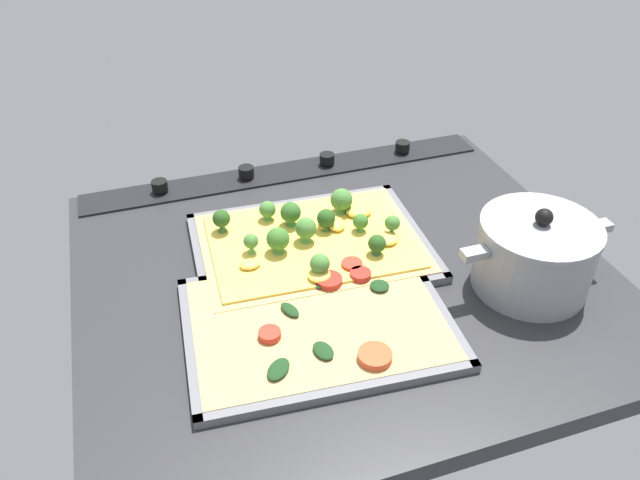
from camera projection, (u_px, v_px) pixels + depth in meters
ground_plane at (344, 278)px, 94.88cm from camera, size 77.78×67.97×3.00cm
stove_control_panel at (287, 170)px, 117.00cm from camera, size 74.67×7.00×2.60cm
baking_tray_front at (311, 248)px, 97.82cm from camera, size 36.95×28.31×1.30cm
broccoli_pizza at (312, 239)px, 97.18cm from camera, size 34.43×25.79×5.63cm
baking_tray_back at (318, 324)px, 84.12cm from camera, size 36.92×28.27×1.30cm
veggie_pizza_back at (320, 320)px, 83.83cm from camera, size 34.35×25.70×1.90cm
cooking_pot at (534, 255)px, 88.17cm from camera, size 23.47×16.60×13.01cm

